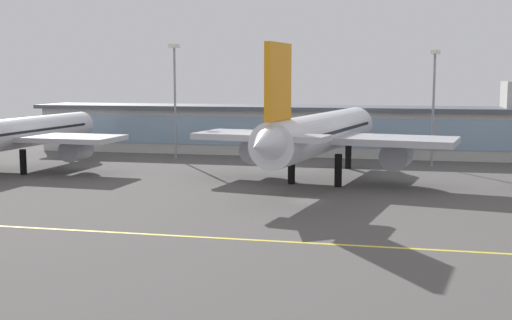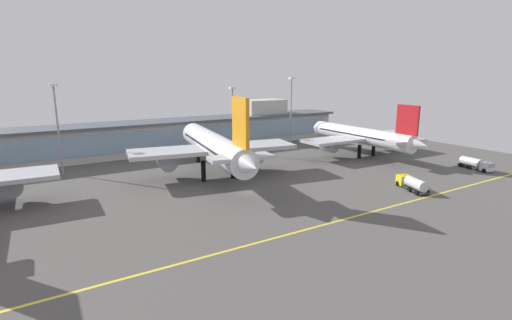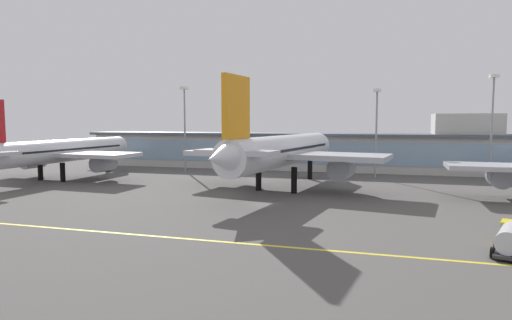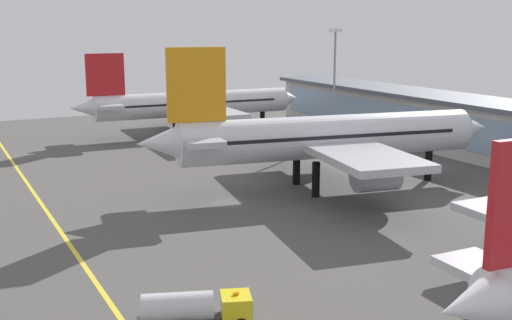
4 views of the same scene
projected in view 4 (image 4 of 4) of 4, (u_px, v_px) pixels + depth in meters
The scene contains 6 objects.
ground_plane at pixel (226, 203), 85.21m from camera, with size 183.98×183.98×0.00m, color #514F4C.
taxiway_centreline_stripe at pixel (57, 226), 75.29m from camera, with size 147.18×0.50×0.01m, color yellow.
airliner_near_left at pixel (193, 104), 136.94m from camera, with size 37.13×51.44×17.62m.
airliner_near_right at pixel (327, 138), 90.98m from camera, with size 41.36×53.82×20.43m.
baggage_tug_near at pixel (199, 309), 50.06m from camera, with size 5.48×9.33×2.90m.
apron_light_mast_centre at pixel (335, 68), 127.06m from camera, with size 1.80×1.80×22.51m.
Camera 4 is at (74.72, -34.35, 23.37)m, focal length 44.85 mm.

